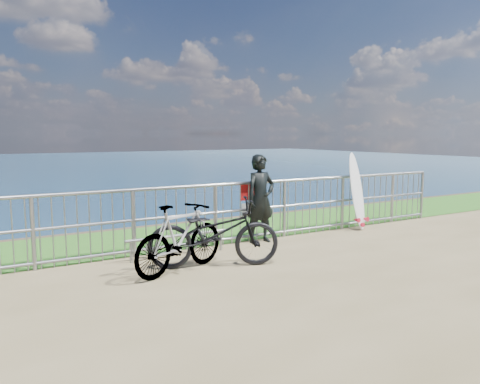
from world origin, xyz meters
TOP-DOWN VIEW (x-y plane):
  - grass_strip at (0.00, 2.70)m, footprint 120.00×120.00m
  - railing at (0.02, 1.60)m, footprint 10.06×0.10m
  - surfer at (0.35, 1.44)m, footprint 0.62×0.43m
  - surfboard at (2.74, 1.42)m, footprint 0.51×0.47m
  - bicycle_near at (-1.14, 0.43)m, footprint 2.09×1.33m
  - bicycle_far at (-1.67, 0.44)m, footprint 1.74×1.04m
  - bike_rack at (-1.36, 1.27)m, footprint 1.78×0.05m

SIDE VIEW (x-z plane):
  - grass_strip at x=0.00m, z-range 0.01..0.01m
  - bike_rack at x=-1.36m, z-range 0.12..0.49m
  - bicycle_far at x=-1.67m, z-range 0.00..1.01m
  - bicycle_near at x=-1.14m, z-range 0.00..1.04m
  - railing at x=0.02m, z-range 0.01..1.14m
  - surfboard at x=2.74m, z-range -0.06..1.56m
  - surfer at x=0.35m, z-range 0.00..1.63m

